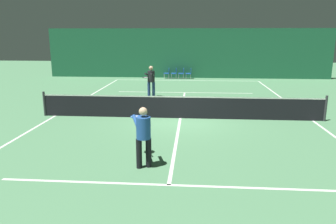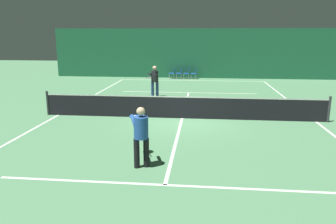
{
  "view_description": "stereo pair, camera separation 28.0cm",
  "coord_description": "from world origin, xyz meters",
  "px_view_note": "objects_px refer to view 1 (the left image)",
  "views": [
    {
      "loc": [
        0.54,
        -13.52,
        3.47
      ],
      "look_at": [
        -0.3,
        -2.88,
        0.95
      ],
      "focal_mm": 35.0,
      "sensor_mm": 36.0,
      "label": 1
    },
    {
      "loc": [
        0.82,
        -13.5,
        3.47
      ],
      "look_at": [
        -0.3,
        -2.88,
        0.95
      ],
      "focal_mm": 35.0,
      "sensor_mm": 36.0,
      "label": 2
    }
  ],
  "objects_px": {
    "player_far": "(151,79)",
    "courtside_chair_1": "(175,73)",
    "courtside_chair_0": "(167,72)",
    "courtside_chair_2": "(182,73)",
    "courtside_chair_3": "(189,73)",
    "player_near": "(143,132)",
    "tennis_net": "(180,107)"
  },
  "relations": [
    {
      "from": "courtside_chair_1",
      "to": "tennis_net",
      "type": "bearing_deg",
      "value": 4.41
    },
    {
      "from": "tennis_net",
      "to": "courtside_chair_1",
      "type": "bearing_deg",
      "value": 94.41
    },
    {
      "from": "player_near",
      "to": "courtside_chair_3",
      "type": "bearing_deg",
      "value": -23.99
    },
    {
      "from": "tennis_net",
      "to": "player_near",
      "type": "bearing_deg",
      "value": -98.11
    },
    {
      "from": "player_near",
      "to": "courtside_chair_0",
      "type": "relative_size",
      "value": 1.97
    },
    {
      "from": "player_far",
      "to": "courtside_chair_0",
      "type": "relative_size",
      "value": 2.11
    },
    {
      "from": "player_near",
      "to": "player_far",
      "type": "xyz_separation_m",
      "value": [
        -1.1,
        10.05,
        0.07
      ]
    },
    {
      "from": "tennis_net",
      "to": "courtside_chair_2",
      "type": "bearing_deg",
      "value": 91.81
    },
    {
      "from": "tennis_net",
      "to": "player_far",
      "type": "height_order",
      "value": "player_far"
    },
    {
      "from": "player_far",
      "to": "courtside_chair_3",
      "type": "bearing_deg",
      "value": 175.68
    },
    {
      "from": "player_near",
      "to": "player_far",
      "type": "distance_m",
      "value": 10.11
    },
    {
      "from": "player_near",
      "to": "courtside_chair_2",
      "type": "relative_size",
      "value": 1.97
    },
    {
      "from": "player_near",
      "to": "courtside_chair_3",
      "type": "distance_m",
      "value": 18.34
    },
    {
      "from": "tennis_net",
      "to": "courtside_chair_1",
      "type": "relative_size",
      "value": 14.29
    },
    {
      "from": "courtside_chair_0",
      "to": "courtside_chair_1",
      "type": "height_order",
      "value": "same"
    },
    {
      "from": "player_far",
      "to": "courtside_chair_3",
      "type": "distance_m",
      "value": 8.52
    },
    {
      "from": "courtside_chair_0",
      "to": "player_far",
      "type": "bearing_deg",
      "value": -1.89
    },
    {
      "from": "courtside_chair_2",
      "to": "courtside_chair_3",
      "type": "height_order",
      "value": "same"
    },
    {
      "from": "courtside_chair_3",
      "to": "courtside_chair_2",
      "type": "bearing_deg",
      "value": -90.0
    },
    {
      "from": "courtside_chair_1",
      "to": "player_far",
      "type": "bearing_deg",
      "value": -5.98
    },
    {
      "from": "tennis_net",
      "to": "courtside_chair_3",
      "type": "relative_size",
      "value": 14.29
    },
    {
      "from": "player_far",
      "to": "courtside_chair_1",
      "type": "distance_m",
      "value": 8.32
    },
    {
      "from": "courtside_chair_2",
      "to": "courtside_chair_3",
      "type": "distance_m",
      "value": 0.59
    },
    {
      "from": "courtside_chair_3",
      "to": "player_near",
      "type": "bearing_deg",
      "value": -2.95
    },
    {
      "from": "courtside_chair_2",
      "to": "player_far",
      "type": "bearing_deg",
      "value": -10.0
    },
    {
      "from": "player_far",
      "to": "courtside_chair_3",
      "type": "xyz_separation_m",
      "value": [
        2.05,
        8.25,
        -0.55
      ]
    },
    {
      "from": "player_near",
      "to": "courtside_chair_0",
      "type": "height_order",
      "value": "player_near"
    },
    {
      "from": "courtside_chair_1",
      "to": "courtside_chair_3",
      "type": "distance_m",
      "value": 1.18
    },
    {
      "from": "courtside_chair_1",
      "to": "courtside_chair_3",
      "type": "height_order",
      "value": "same"
    },
    {
      "from": "tennis_net",
      "to": "courtside_chair_1",
      "type": "distance_m",
      "value": 13.0
    },
    {
      "from": "courtside_chair_0",
      "to": "courtside_chair_3",
      "type": "xyz_separation_m",
      "value": [
        1.78,
        0.0,
        0.0
      ]
    },
    {
      "from": "player_far",
      "to": "courtside_chair_1",
      "type": "bearing_deg",
      "value": -176.37
    }
  ]
}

